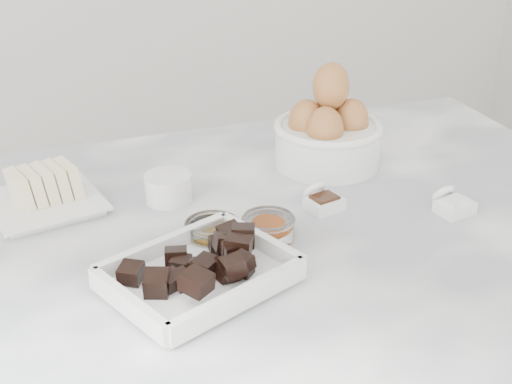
% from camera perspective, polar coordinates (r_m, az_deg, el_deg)
% --- Properties ---
extents(marble_slab, '(1.20, 0.80, 0.04)m').
position_cam_1_polar(marble_slab, '(1.03, -0.48, -3.84)').
color(marble_slab, white).
rests_on(marble_slab, cabinet).
extents(chocolate_dish, '(0.27, 0.24, 0.06)m').
position_cam_1_polar(chocolate_dish, '(0.89, -4.55, -6.18)').
color(chocolate_dish, white).
rests_on(chocolate_dish, marble_slab).
extents(butter_plate, '(0.19, 0.19, 0.06)m').
position_cam_1_polar(butter_plate, '(1.11, -16.82, -0.12)').
color(butter_plate, white).
rests_on(butter_plate, marble_slab).
extents(sugar_ramekin, '(0.07, 0.07, 0.04)m').
position_cam_1_polar(sugar_ramekin, '(1.10, -7.03, 0.43)').
color(sugar_ramekin, white).
rests_on(sugar_ramekin, marble_slab).
extents(egg_bowl, '(0.19, 0.19, 0.18)m').
position_cam_1_polar(egg_bowl, '(1.21, 5.78, 4.77)').
color(egg_bowl, white).
rests_on(egg_bowl, marble_slab).
extents(honey_bowl, '(0.08, 0.08, 0.03)m').
position_cam_1_polar(honey_bowl, '(0.98, -3.51, -3.19)').
color(honey_bowl, white).
rests_on(honey_bowl, marble_slab).
extents(zest_bowl, '(0.08, 0.08, 0.03)m').
position_cam_1_polar(zest_bowl, '(0.99, 0.99, -2.77)').
color(zest_bowl, white).
rests_on(zest_bowl, marble_slab).
extents(vanilla_spoon, '(0.06, 0.07, 0.04)m').
position_cam_1_polar(vanilla_spoon, '(1.08, 5.28, -0.64)').
color(vanilla_spoon, white).
rests_on(vanilla_spoon, marble_slab).
extents(salt_spoon, '(0.06, 0.07, 0.04)m').
position_cam_1_polar(salt_spoon, '(1.10, 15.39, -0.88)').
color(salt_spoon, white).
rests_on(salt_spoon, marble_slab).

